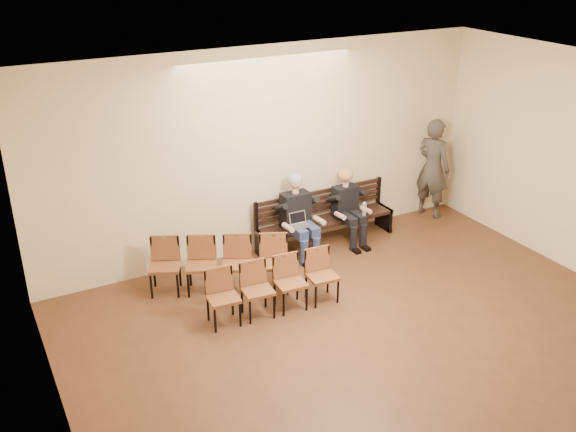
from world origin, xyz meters
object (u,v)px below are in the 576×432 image
at_px(bag, 268,246).
at_px(chair_row_back, 274,287).
at_px(seated_man, 298,215).
at_px(bench, 326,231).
at_px(chair_row_front, 220,265).
at_px(seated_woman, 348,209).
at_px(laptop, 301,228).
at_px(passerby, 433,161).
at_px(water_bottle, 364,216).

bearing_deg(bag, chair_row_back, -113.91).
bearing_deg(seated_man, bench, 10.80).
height_order(seated_man, chair_row_front, seated_man).
bearing_deg(seated_man, bag, 154.45).
xyz_separation_m(seated_woman, laptop, (-1.05, -0.20, -0.06)).
bearing_deg(chair_row_back, bag, 70.53).
distance_m(bag, chair_row_back, 1.86).
distance_m(laptop, bag, 0.72).
bearing_deg(bag, chair_row_front, -148.15).
height_order(seated_woman, laptop, seated_woman).
bearing_deg(seated_woman, passerby, 6.12).
bearing_deg(bench, laptop, -155.02).
bearing_deg(water_bottle, seated_woman, 117.69).
xyz_separation_m(laptop, passerby, (3.10, 0.42, 0.55)).
xyz_separation_m(bench, laptop, (-0.68, -0.32, 0.34)).
relative_size(passerby, chair_row_back, 1.13).
bearing_deg(chair_row_back, laptop, 51.98).
xyz_separation_m(seated_man, seated_woman, (1.00, 0.00, -0.10)).
xyz_separation_m(bench, chair_row_front, (-2.30, -0.65, 0.21)).
bearing_deg(seated_man, laptop, -104.12).
bearing_deg(bench, seated_woman, -17.88).
distance_m(bench, passerby, 2.58).
height_order(seated_woman, chair_row_back, seated_woman).
bearing_deg(chair_row_back, seated_man, 54.89).
relative_size(seated_man, water_bottle, 5.82).
relative_size(bag, chair_row_back, 0.19).
relative_size(bench, chair_row_front, 1.23).
bearing_deg(seated_woman, bench, 162.12).
xyz_separation_m(bench, seated_woman, (0.37, -0.12, 0.40)).
bearing_deg(seated_woman, laptop, -169.42).
xyz_separation_m(water_bottle, chair_row_back, (-2.36, -1.17, -0.17)).
relative_size(bench, seated_man, 1.81).
relative_size(seated_man, laptop, 4.73).
height_order(passerby, chair_row_front, passerby).
xyz_separation_m(seated_man, chair_row_back, (-1.20, -1.46, -0.31)).
relative_size(water_bottle, bag, 0.65).
relative_size(seated_woman, chair_row_front, 0.59).
distance_m(seated_woman, bag, 1.55).
distance_m(seated_man, bag, 0.77).
bearing_deg(chair_row_front, seated_man, 42.56).
xyz_separation_m(seated_man, water_bottle, (1.15, -0.29, -0.15)).
xyz_separation_m(seated_woman, passerby, (2.05, 0.22, 0.49)).
relative_size(seated_woman, passerby, 0.56).
height_order(water_bottle, chair_row_back, chair_row_back).
height_order(bench, bag, bench).
distance_m(passerby, chair_row_front, 4.83).
bearing_deg(passerby, seated_woman, 75.51).
relative_size(bench, water_bottle, 10.52).
bearing_deg(chair_row_back, passerby, 25.96).
xyz_separation_m(bag, passerby, (3.51, 0.00, 0.97)).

